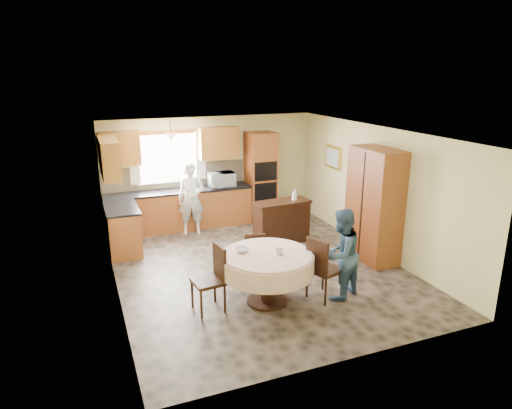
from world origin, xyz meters
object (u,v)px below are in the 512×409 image
(cupboard, at_px, (374,205))
(sideboard, at_px, (282,223))
(chair_right, at_px, (321,266))
(person_sink, at_px, (191,199))
(person_dining, at_px, (341,254))
(dining_table, at_px, (267,264))
(chair_left, at_px, (213,275))
(oven_tower, at_px, (261,177))
(chair_back, at_px, (254,253))

(cupboard, bearing_deg, sideboard, 131.74)
(chair_right, bearing_deg, sideboard, -30.12)
(person_sink, distance_m, person_dining, 4.08)
(cupboard, xyz_separation_m, person_dining, (-1.42, -1.15, -0.34))
(sideboard, height_order, person_sink, person_sink)
(dining_table, xyz_separation_m, chair_left, (-0.84, 0.11, -0.08))
(oven_tower, relative_size, chair_right, 2.03)
(chair_left, xyz_separation_m, chair_back, (0.96, 0.76, -0.09))
(sideboard, xyz_separation_m, chair_left, (-2.14, -2.19, 0.14))
(person_dining, bearing_deg, chair_back, -73.44)
(oven_tower, relative_size, person_sink, 1.33)
(chair_right, xyz_separation_m, person_dining, (0.32, -0.04, 0.16))
(sideboard, relative_size, dining_table, 0.82)
(sideboard, height_order, chair_back, chair_back)
(cupboard, height_order, dining_table, cupboard)
(dining_table, distance_m, person_dining, 1.18)
(oven_tower, bearing_deg, cupboard, -70.66)
(dining_table, height_order, chair_back, chair_back)
(person_sink, bearing_deg, cupboard, -32.01)
(chair_left, height_order, chair_right, chair_right)
(cupboard, bearing_deg, oven_tower, 109.34)
(sideboard, bearing_deg, chair_left, -138.91)
(oven_tower, distance_m, chair_right, 4.24)
(chair_left, relative_size, chair_right, 0.98)
(dining_table, bearing_deg, oven_tower, 69.17)
(chair_back, height_order, person_dining, person_dining)
(dining_table, bearing_deg, person_dining, -12.89)
(dining_table, relative_size, person_sink, 0.91)
(cupboard, distance_m, chair_back, 2.52)
(dining_table, height_order, chair_right, chair_right)
(chair_back, bearing_deg, oven_tower, -102.77)
(cupboard, xyz_separation_m, person_sink, (-2.88, 2.66, -0.28))
(chair_left, bearing_deg, chair_right, 71.86)
(sideboard, xyz_separation_m, person_dining, (-0.16, -2.56, 0.32))
(chair_back, bearing_deg, sideboard, -118.23)
(cupboard, xyz_separation_m, chair_back, (-2.45, -0.01, -0.60))
(dining_table, bearing_deg, chair_back, 82.18)
(oven_tower, height_order, chair_right, oven_tower)
(dining_table, distance_m, chair_right, 0.86)
(chair_back, distance_m, chair_right, 1.31)
(dining_table, xyz_separation_m, person_dining, (1.15, -0.26, 0.10))
(cupboard, xyz_separation_m, chair_right, (-1.74, -1.11, -0.50))
(oven_tower, xyz_separation_m, sideboard, (-0.19, -1.63, -0.64))
(chair_left, relative_size, person_dining, 0.69)
(dining_table, relative_size, chair_back, 1.68)
(chair_left, bearing_deg, oven_tower, 141.88)
(chair_left, bearing_deg, chair_back, 121.62)
(chair_left, bearing_deg, person_sink, 164.66)
(oven_tower, relative_size, dining_table, 1.47)
(sideboard, bearing_deg, chair_right, -105.14)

